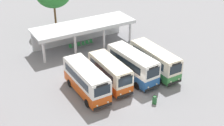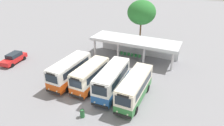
{
  "view_description": "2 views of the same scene",
  "coord_description": "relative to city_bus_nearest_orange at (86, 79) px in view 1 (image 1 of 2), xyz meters",
  "views": [
    {
      "loc": [
        -15.74,
        -22.51,
        19.01
      ],
      "look_at": [
        0.07,
        4.34,
        2.08
      ],
      "focal_mm": 48.91,
      "sensor_mm": 36.0,
      "label": 1
    },
    {
      "loc": [
        11.1,
        -15.6,
        14.3
      ],
      "look_at": [
        0.72,
        6.28,
        2.42
      ],
      "focal_mm": 31.68,
      "sensor_mm": 36.0,
      "label": 2
    }
  ],
  "objects": [
    {
      "name": "ground_plane",
      "position": [
        3.94,
        -2.98,
        -1.8
      ],
      "size": [
        180.0,
        180.0,
        0.0
      ],
      "primitive_type": "plane",
      "color": "gray"
    },
    {
      "name": "city_bus_nearest_orange",
      "position": [
        0.0,
        0.0,
        0.0
      ],
      "size": [
        2.35,
        7.31,
        3.25
      ],
      "color": "black",
      "rests_on": "ground"
    },
    {
      "name": "city_bus_second_in_row",
      "position": [
        3.06,
        0.2,
        -0.08
      ],
      "size": [
        2.28,
        6.69,
        3.1
      ],
      "color": "black",
      "rests_on": "ground"
    },
    {
      "name": "city_bus_middle_cream",
      "position": [
        6.12,
        0.22,
        0.05
      ],
      "size": [
        2.64,
        7.53,
        3.35
      ],
      "color": "black",
      "rests_on": "ground"
    },
    {
      "name": "city_bus_fourth_amber",
      "position": [
        9.18,
        -0.06,
        -0.05
      ],
      "size": [
        2.27,
        7.66,
        3.15
      ],
      "color": "black",
      "rests_on": "ground"
    },
    {
      "name": "terminal_canopy",
      "position": [
        5.14,
        11.68,
        0.77
      ],
      "size": [
        14.63,
        4.67,
        3.4
      ],
      "color": "silver",
      "rests_on": "ground"
    },
    {
      "name": "waiting_chair_end_by_column",
      "position": [
        2.87,
        10.95,
        -1.27
      ],
      "size": [
        0.44,
        0.44,
        0.86
      ],
      "color": "slate",
      "rests_on": "ground"
    },
    {
      "name": "waiting_chair_second_from_end",
      "position": [
        3.53,
        10.9,
        -1.27
      ],
      "size": [
        0.44,
        0.44,
        0.86
      ],
      "color": "slate",
      "rests_on": "ground"
    },
    {
      "name": "waiting_chair_middle_seat",
      "position": [
        4.19,
        10.99,
        -1.27
      ],
      "size": [
        0.44,
        0.44,
        0.86
      ],
      "color": "slate",
      "rests_on": "ground"
    },
    {
      "name": "waiting_chair_fourth_seat",
      "position": [
        4.84,
        10.9,
        -1.27
      ],
      "size": [
        0.44,
        0.44,
        0.86
      ],
      "color": "slate",
      "rests_on": "ground"
    },
    {
      "name": "waiting_chair_fifth_seat",
      "position": [
        5.5,
        10.96,
        -1.27
      ],
      "size": [
        0.44,
        0.44,
        0.86
      ],
      "color": "slate",
      "rests_on": "ground"
    },
    {
      "name": "waiting_chair_far_end_seat",
      "position": [
        6.15,
        11.0,
        -1.27
      ],
      "size": [
        0.44,
        0.44,
        0.86
      ],
      "color": "slate",
      "rests_on": "ground"
    },
    {
      "name": "litter_bin_apron",
      "position": [
        5.28,
        -5.26,
        -1.34
      ],
      "size": [
        0.49,
        0.49,
        0.9
      ],
      "color": "#266633",
      "rests_on": "ground"
    }
  ]
}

